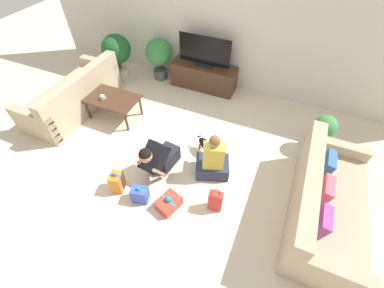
{
  "coord_description": "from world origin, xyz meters",
  "views": [
    {
      "loc": [
        1.46,
        -2.36,
        3.41
      ],
      "look_at": [
        0.36,
        0.18,
        0.45
      ],
      "focal_mm": 24.0,
      "sensor_mm": 36.0,
      "label": 1
    }
  ],
  "objects_px": {
    "dog": "(207,146)",
    "gift_box_b": "(140,194)",
    "tv": "(204,53)",
    "potted_plant_corner_left": "(117,51)",
    "gift_box_a": "(169,203)",
    "sofa_right": "(323,204)",
    "sofa_left": "(74,97)",
    "potted_plant_corner_right": "(322,132)",
    "person_sitting": "(213,161)",
    "tv_console": "(203,76)",
    "person_kneeling": "(158,158)",
    "potted_plant_back_left": "(159,54)",
    "coffee_table": "(112,100)",
    "mug": "(103,97)",
    "gift_box_c": "(117,182)",
    "gift_bag_a": "(215,201)"
  },
  "relations": [
    {
      "from": "dog",
      "to": "gift_box_b",
      "type": "distance_m",
      "value": 1.38
    },
    {
      "from": "tv",
      "to": "dog",
      "type": "height_order",
      "value": "tv"
    },
    {
      "from": "potted_plant_corner_left",
      "to": "gift_box_a",
      "type": "relative_size",
      "value": 2.48
    },
    {
      "from": "sofa_right",
      "to": "potted_plant_corner_left",
      "type": "distance_m",
      "value": 5.05
    },
    {
      "from": "sofa_left",
      "to": "potted_plant_corner_right",
      "type": "distance_m",
      "value": 4.72
    },
    {
      "from": "person_sitting",
      "to": "dog",
      "type": "xyz_separation_m",
      "value": [
        -0.23,
        0.35,
        -0.11
      ]
    },
    {
      "from": "tv_console",
      "to": "tv",
      "type": "distance_m",
      "value": 0.55
    },
    {
      "from": "potted_plant_corner_left",
      "to": "person_kneeling",
      "type": "relative_size",
      "value": 1.29
    },
    {
      "from": "potted_plant_corner_right",
      "to": "person_sitting",
      "type": "height_order",
      "value": "person_sitting"
    },
    {
      "from": "potted_plant_corner_right",
      "to": "potted_plant_back_left",
      "type": "bearing_deg",
      "value": 166.09
    },
    {
      "from": "tv_console",
      "to": "person_sitting",
      "type": "height_order",
      "value": "person_sitting"
    },
    {
      "from": "tv",
      "to": "gift_box_a",
      "type": "xyz_separation_m",
      "value": [
        0.67,
        -3.05,
        -0.74
      ]
    },
    {
      "from": "coffee_table",
      "to": "person_sitting",
      "type": "distance_m",
      "value": 2.34
    },
    {
      "from": "sofa_left",
      "to": "tv_console",
      "type": "xyz_separation_m",
      "value": [
        2.1,
        1.76,
        -0.02
      ]
    },
    {
      "from": "sofa_right",
      "to": "gift_box_a",
      "type": "xyz_separation_m",
      "value": [
        -2.01,
        -0.72,
        -0.21
      ]
    },
    {
      "from": "sofa_left",
      "to": "sofa_right",
      "type": "distance_m",
      "value": 4.83
    },
    {
      "from": "potted_plant_corner_left",
      "to": "person_sitting",
      "type": "xyz_separation_m",
      "value": [
        3.0,
        -1.85,
        -0.33
      ]
    },
    {
      "from": "potted_plant_back_left",
      "to": "mug",
      "type": "relative_size",
      "value": 7.87
    },
    {
      "from": "sofa_left",
      "to": "gift_box_c",
      "type": "height_order",
      "value": "sofa_left"
    },
    {
      "from": "gift_box_c",
      "to": "mug",
      "type": "relative_size",
      "value": 3.29
    },
    {
      "from": "potted_plant_back_left",
      "to": "gift_box_b",
      "type": "height_order",
      "value": "potted_plant_back_left"
    },
    {
      "from": "dog",
      "to": "person_kneeling",
      "type": "bearing_deg",
      "value": 172.4
    },
    {
      "from": "coffee_table",
      "to": "mug",
      "type": "relative_size",
      "value": 8.42
    },
    {
      "from": "coffee_table",
      "to": "gift_box_b",
      "type": "relative_size",
      "value": 3.18
    },
    {
      "from": "tv_console",
      "to": "potted_plant_corner_right",
      "type": "xyz_separation_m",
      "value": [
        2.54,
        -0.94,
        0.1
      ]
    },
    {
      "from": "potted_plant_corner_right",
      "to": "gift_box_c",
      "type": "bearing_deg",
      "value": -141.84
    },
    {
      "from": "gift_box_c",
      "to": "tv",
      "type": "bearing_deg",
      "value": 86.65
    },
    {
      "from": "potted_plant_corner_left",
      "to": "gift_box_a",
      "type": "bearing_deg",
      "value": -45.55
    },
    {
      "from": "gift_box_a",
      "to": "mug",
      "type": "xyz_separation_m",
      "value": [
        -2.02,
        1.3,
        0.41
      ]
    },
    {
      "from": "gift_box_a",
      "to": "tv",
      "type": "bearing_deg",
      "value": 102.44
    },
    {
      "from": "tv_console",
      "to": "person_sitting",
      "type": "distance_m",
      "value": 2.45
    },
    {
      "from": "gift_bag_a",
      "to": "gift_box_b",
      "type": "bearing_deg",
      "value": -163.74
    },
    {
      "from": "mug",
      "to": "tv",
      "type": "bearing_deg",
      "value": 52.46
    },
    {
      "from": "person_sitting",
      "to": "tv_console",
      "type": "bearing_deg",
      "value": -84.61
    },
    {
      "from": "tv",
      "to": "potted_plant_back_left",
      "type": "height_order",
      "value": "tv"
    },
    {
      "from": "tv_console",
      "to": "gift_box_b",
      "type": "distance_m",
      "value": 3.13
    },
    {
      "from": "tv",
      "to": "gift_bag_a",
      "type": "distance_m",
      "value": 3.16
    },
    {
      "from": "person_sitting",
      "to": "mug",
      "type": "bearing_deg",
      "value": -30.83
    },
    {
      "from": "gift_box_a",
      "to": "gift_box_b",
      "type": "xyz_separation_m",
      "value": [
        -0.44,
        -0.07,
        0.05
      ]
    },
    {
      "from": "potted_plant_back_left",
      "to": "gift_box_b",
      "type": "relative_size",
      "value": 2.97
    },
    {
      "from": "potted_plant_corner_left",
      "to": "potted_plant_back_left",
      "type": "distance_m",
      "value": 0.95
    },
    {
      "from": "tv",
      "to": "potted_plant_corner_left",
      "type": "relative_size",
      "value": 1.1
    },
    {
      "from": "tv_console",
      "to": "potted_plant_back_left",
      "type": "distance_m",
      "value": 1.12
    },
    {
      "from": "sofa_right",
      "to": "potted_plant_back_left",
      "type": "distance_m",
      "value": 4.4
    },
    {
      "from": "sofa_left",
      "to": "potted_plant_corner_right",
      "type": "relative_size",
      "value": 2.97
    },
    {
      "from": "tv_console",
      "to": "person_kneeling",
      "type": "xyz_separation_m",
      "value": [
        0.24,
        -2.53,
        0.06
      ]
    },
    {
      "from": "gift_box_c",
      "to": "sofa_right",
      "type": "bearing_deg",
      "value": 14.77
    },
    {
      "from": "potted_plant_corner_left",
      "to": "gift_box_c",
      "type": "height_order",
      "value": "potted_plant_corner_left"
    },
    {
      "from": "person_kneeling",
      "to": "mug",
      "type": "relative_size",
      "value": 6.54
    },
    {
      "from": "person_sitting",
      "to": "gift_bag_a",
      "type": "bearing_deg",
      "value": 94.49
    }
  ]
}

